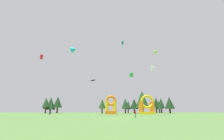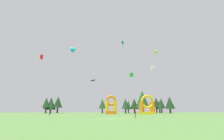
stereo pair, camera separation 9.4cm
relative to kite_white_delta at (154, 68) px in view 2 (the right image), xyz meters
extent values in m
plane|color=#5B8C42|center=(-13.98, -15.29, -14.77)|extent=(120.00, 120.00, 0.00)
cone|color=white|center=(0.00, 0.00, 0.00)|extent=(1.99, 2.04, 1.96)
cylinder|color=silver|center=(0.22, -1.89, -7.38)|extent=(0.46, 3.80, 14.78)
cone|color=#19B7CC|center=(-28.22, 12.66, 10.54)|extent=(3.07, 3.09, 2.45)
cylinder|color=silver|center=(-30.90, 7.82, -2.12)|extent=(5.38, 9.71, 25.32)
cube|color=green|center=(-7.86, -2.44, -3.13)|extent=(1.14, 1.14, 0.52)
cube|color=green|center=(-7.86, -2.44, -2.51)|extent=(1.14, 1.14, 0.52)
cylinder|color=silver|center=(-9.19, -1.20, -8.79)|extent=(2.67, 2.51, 11.96)
cone|color=#8CD826|center=(3.25, 8.35, 8.56)|extent=(1.80, 1.80, 1.42)
cylinder|color=silver|center=(1.50, 10.08, -3.11)|extent=(3.50, 3.47, 23.33)
ellipsoid|color=black|center=(-19.56, 1.01, -3.98)|extent=(2.10, 1.84, 0.68)
cylinder|color=silver|center=(-21.02, 2.09, -9.38)|extent=(2.92, 2.19, 10.79)
cube|color=red|center=(-31.57, -11.15, -0.52)|extent=(0.59, 0.59, 0.48)
cube|color=red|center=(-31.57, -11.15, 0.06)|extent=(0.59, 0.59, 0.48)
cylinder|color=silver|center=(-31.27, -9.58, -7.50)|extent=(0.63, 3.16, 14.54)
pyramid|color=#0C7F7A|center=(-10.71, -4.82, 6.48)|extent=(0.85, 0.85, 0.92)
cylinder|color=#0C7F7A|center=(-10.66, -4.87, 5.44)|extent=(0.04, 0.04, 2.06)
cylinder|color=silver|center=(-9.00, -4.85, -4.15)|extent=(3.35, 0.04, 21.24)
cylinder|color=#33723F|center=(-8.83, -12.71, -14.35)|extent=(0.15, 0.15, 0.84)
cylinder|color=#33723F|center=(-8.87, -12.55, -14.35)|extent=(0.15, 0.15, 0.84)
cylinder|color=#B21E26|center=(-8.85, -12.63, -13.60)|extent=(0.37, 0.37, 0.66)
sphere|color=brown|center=(-8.85, -12.63, -13.16)|extent=(0.23, 0.23, 0.23)
cylinder|color=silver|center=(-28.12, -12.06, -14.39)|extent=(0.15, 0.15, 0.75)
cylinder|color=silver|center=(-28.22, -11.94, -14.39)|extent=(0.15, 0.15, 0.75)
cylinder|color=navy|center=(-28.17, -12.00, -13.72)|extent=(0.38, 0.38, 0.60)
sphere|color=#9E704C|center=(-28.17, -12.00, -13.32)|extent=(0.20, 0.20, 0.20)
cube|color=yellow|center=(0.33, 13.30, -14.34)|extent=(5.41, 4.02, 0.86)
cylinder|color=orange|center=(-1.82, 11.85, -12.04)|extent=(1.12, 1.12, 3.75)
cylinder|color=orange|center=(2.47, 11.85, -12.04)|extent=(1.12, 1.12, 3.75)
cylinder|color=orange|center=(-1.82, 14.75, -12.04)|extent=(1.12, 1.12, 3.75)
cylinder|color=orange|center=(2.47, 14.75, -12.04)|extent=(1.12, 1.12, 3.75)
torus|color=yellow|center=(0.33, 11.85, -10.16)|extent=(5.18, 0.90, 5.18)
cube|color=orange|center=(-13.36, 14.59, -14.19)|extent=(4.23, 4.74, 1.17)
cylinder|color=yellow|center=(-14.89, 12.82, -11.66)|extent=(1.18, 1.18, 3.88)
cylinder|color=yellow|center=(-11.84, 12.82, -11.66)|extent=(1.18, 1.18, 3.88)
cylinder|color=yellow|center=(-14.89, 16.37, -11.66)|extent=(1.18, 1.18, 3.88)
cylinder|color=yellow|center=(-11.84, 16.37, -11.66)|extent=(1.18, 1.18, 3.88)
torus|color=orange|center=(-13.36, 12.82, -9.72)|extent=(3.99, 0.95, 3.99)
cylinder|color=#4C331E|center=(-43.31, 30.50, -13.84)|extent=(0.53, 0.53, 1.87)
cone|color=#193819|center=(-43.31, 30.50, -10.55)|extent=(2.96, 2.96, 4.69)
cylinder|color=#4C331E|center=(-42.49, 27.69, -13.47)|extent=(0.59, 0.59, 2.60)
cone|color=#1E4221|center=(-42.49, 27.69, -9.91)|extent=(3.29, 3.29, 4.51)
cylinder|color=#4C331E|center=(-41.19, 30.53, -14.00)|extent=(0.82, 0.82, 1.55)
cone|color=#1E4221|center=(-41.19, 30.53, -10.31)|extent=(4.55, 4.55, 5.82)
cylinder|color=#4C331E|center=(-37.91, 30.36, -13.51)|extent=(0.77, 0.77, 2.52)
cone|color=#193819|center=(-37.91, 30.36, -9.70)|extent=(4.26, 4.26, 5.11)
cylinder|color=#4C331E|center=(-16.78, 25.79, -13.73)|extent=(0.61, 0.61, 2.08)
cone|color=#234C1E|center=(-16.78, 25.79, -10.57)|extent=(3.38, 3.38, 4.25)
cylinder|color=#4C331E|center=(-6.26, 25.94, -13.82)|extent=(0.64, 0.64, 1.90)
cone|color=#1E4221|center=(-6.26, 25.94, -10.49)|extent=(3.56, 3.56, 4.76)
cylinder|color=#4C331E|center=(-4.67, 27.92, -13.93)|extent=(0.47, 0.47, 1.68)
cone|color=#234C1E|center=(-4.67, 27.92, -11.04)|extent=(2.63, 2.63, 4.10)
cylinder|color=#4C331E|center=(-1.73, 28.39, -13.82)|extent=(0.72, 0.72, 1.89)
cone|color=#193819|center=(-1.73, 28.39, -10.48)|extent=(4.01, 4.01, 4.80)
cylinder|color=#4C331E|center=(1.64, 26.05, -13.62)|extent=(1.16, 1.16, 2.31)
cone|color=#234C1E|center=(1.64, 26.05, -8.55)|extent=(6.45, 6.45, 7.84)
cylinder|color=#4C331E|center=(9.05, 29.12, -13.49)|extent=(0.63, 0.63, 2.55)
cone|color=#193819|center=(9.05, 29.12, -9.81)|extent=(3.50, 3.50, 4.81)
cylinder|color=#4C331E|center=(10.32, 28.42, -13.89)|extent=(0.59, 0.59, 1.76)
cone|color=#1E4221|center=(10.32, 28.42, -10.98)|extent=(3.27, 3.27, 4.07)
cylinder|color=#4C331E|center=(11.70, 29.73, -13.68)|extent=(0.61, 0.61, 2.18)
cone|color=#1E4221|center=(11.70, 29.73, -10.10)|extent=(3.38, 3.38, 4.98)
cylinder|color=#4C331E|center=(14.31, 25.82, -13.80)|extent=(0.81, 0.81, 1.94)
cone|color=#193819|center=(14.31, 25.82, -10.08)|extent=(4.49, 4.49, 5.50)
camera|label=1|loc=(-16.02, -51.47, -12.68)|focal=26.81mm
camera|label=2|loc=(-15.92, -51.47, -12.68)|focal=26.81mm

